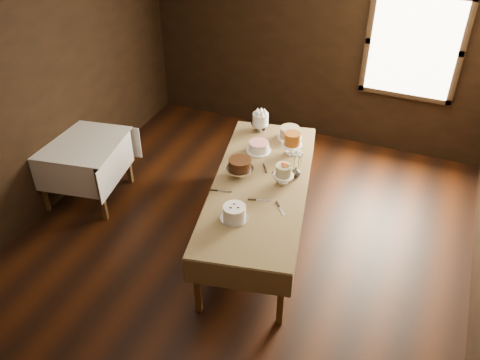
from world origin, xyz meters
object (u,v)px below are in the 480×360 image
cake_server_e (225,191)px  side_table (81,149)px  cake_speckled (290,133)px  cake_caramel (292,145)px  cake_server_c (264,165)px  cake_server_b (282,211)px  cake_chocolate (240,168)px  display_table (260,187)px  cake_meringue (260,123)px  cake_flowers (283,175)px  cake_lattice (259,147)px  cake_server_a (263,200)px  cake_swirl (234,213)px  cake_server_d (285,170)px  flower_vase (296,172)px

cake_server_e → side_table: bearing=161.0°
cake_speckled → cake_caramel: cake_caramel is taller
cake_server_c → cake_server_b: bearing=-177.8°
cake_chocolate → cake_server_e: size_ratio=1.39×
display_table → cake_server_e: bearing=-134.5°
cake_meringue → cake_flowers: bearing=-56.5°
display_table → cake_server_c: bearing=103.6°
cake_server_b → cake_server_c: same height
cake_lattice → cake_server_e: 0.89m
side_table → cake_chocolate: 2.07m
cake_caramel → cake_server_a: size_ratio=1.20×
cake_swirl → cake_server_d: 1.02m
side_table → cake_server_c: bearing=11.0°
cake_chocolate → cake_server_a: (0.40, -0.32, -0.10)m
cake_server_c → cake_meringue: bearing=-6.8°
cake_lattice → cake_flowers: size_ratio=1.43×
display_table → cake_chocolate: 0.30m
cake_caramel → cake_meringue: bearing=146.3°
cake_lattice → cake_swirl: size_ratio=1.05×
cake_server_d → flower_vase: flower_vase is taller
side_table → cake_server_b: side_table is taller
cake_caramel → cake_server_d: (0.05, -0.36, -0.12)m
cake_speckled → cake_server_e: cake_speckled is taller
cake_caramel → flower_vase: (0.19, -0.43, -0.06)m
cake_speckled → cake_caramel: 0.36m
cake_speckled → cake_server_d: 0.71m
cake_lattice → cake_swirl: bearing=-80.1°
cake_swirl → cake_server_b: bearing=35.2°
cake_server_c → cake_speckled: bearing=-37.9°
cake_caramel → cake_server_d: size_ratio=1.20×
cake_meringue → cake_caramel: 0.64m
cake_speckled → cake_flowers: bearing=-76.1°
cake_caramel → cake_server_a: (0.01, -0.97, -0.12)m
cake_lattice → cake_flowers: (0.47, -0.49, 0.05)m
display_table → cake_server_e: size_ratio=11.32×
flower_vase → cake_meringue: bearing=132.4°
display_table → cake_lattice: bearing=112.2°
side_table → cake_server_c: (2.23, 0.43, 0.08)m
cake_speckled → cake_flowers: cake_flowers is taller
cake_swirl → cake_caramel: bearing=83.3°
cake_server_a → flower_vase: (0.18, 0.54, 0.06)m
cake_server_b → cake_lattice: bearing=173.4°
cake_server_b → flower_vase: 0.64m
cake_meringue → cake_swirl: (0.37, -1.70, -0.05)m
cake_server_e → flower_vase: bearing=29.2°
cake_caramel → cake_server_b: bearing=-77.1°
cake_chocolate → cake_meringue: bearing=97.8°
cake_speckled → cake_server_c: (-0.09, -0.68, -0.06)m
cake_lattice → cake_server_c: bearing=-57.7°
cake_meringue → flower_vase: cake_meringue is taller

